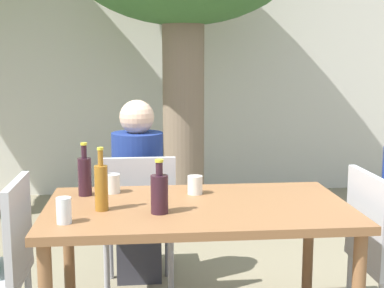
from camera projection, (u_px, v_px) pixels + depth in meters
cafe_building_wall at (165, 63)px, 5.67m from camera, size 10.00×0.08×2.80m
dining_table_front at (198, 222)px, 2.60m from camera, size 1.47×0.83×0.75m
patio_chair_2 at (138, 217)px, 3.24m from camera, size 0.44×0.44×0.89m
person_seated_2 at (138, 201)px, 3.46m from camera, size 0.32×0.56×1.20m
wine_bottle_0 at (85, 175)px, 2.75m from camera, size 0.07×0.07×0.28m
wine_bottle_1 at (159, 193)px, 2.43m from camera, size 0.08×0.08×0.25m
amber_bottle_2 at (101, 186)px, 2.48m from camera, size 0.06×0.06×0.30m
drinking_glass_0 at (64, 210)px, 2.29m from camera, size 0.07×0.07×0.11m
drinking_glass_1 at (195, 185)px, 2.79m from camera, size 0.08×0.08×0.10m
drinking_glass_2 at (112, 184)px, 2.81m from camera, size 0.08×0.08×0.10m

